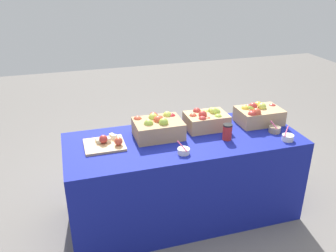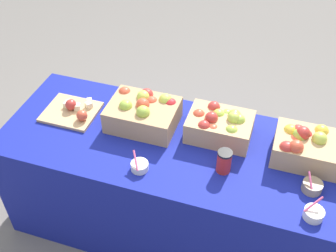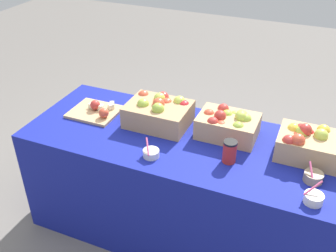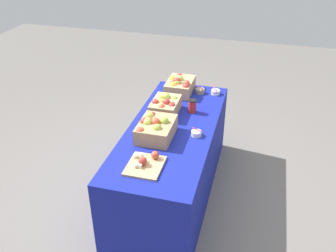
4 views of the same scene
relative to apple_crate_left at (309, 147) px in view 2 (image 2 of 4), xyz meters
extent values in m
plane|color=slate|center=(-0.72, -0.11, -0.82)|extent=(10.00, 10.00, 0.00)
cube|color=navy|center=(-0.72, -0.11, -0.45)|extent=(1.90, 0.76, 0.74)
cube|color=tan|center=(0.01, 0.00, -0.02)|extent=(0.38, 0.26, 0.13)
sphere|color=#99B742|center=(-0.06, 0.01, 0.05)|extent=(0.07, 0.07, 0.07)
sphere|color=red|center=(-0.03, 0.04, 0.03)|extent=(0.07, 0.07, 0.07)
sphere|color=#B2332D|center=(-0.11, -0.09, 0.04)|extent=(0.07, 0.07, 0.07)
sphere|color=#B2C64C|center=(0.04, 0.01, 0.06)|extent=(0.07, 0.07, 0.07)
sphere|color=#D14C33|center=(-0.07, -0.09, 0.06)|extent=(0.07, 0.07, 0.07)
sphere|color=#B2332D|center=(-0.05, 0.01, 0.07)|extent=(0.07, 0.07, 0.07)
sphere|color=#D14C33|center=(-0.08, -0.01, 0.02)|extent=(0.07, 0.07, 0.07)
sphere|color=gold|center=(0.05, 0.09, 0.04)|extent=(0.07, 0.07, 0.07)
sphere|color=#B2332D|center=(-0.07, 0.05, 0.04)|extent=(0.07, 0.07, 0.07)
sphere|color=gold|center=(-0.11, 0.04, 0.04)|extent=(0.07, 0.07, 0.07)
cube|color=tan|center=(-0.48, 0.02, -0.02)|extent=(0.35, 0.25, 0.13)
sphere|color=#B2332D|center=(-0.55, -0.06, 0.04)|extent=(0.07, 0.07, 0.07)
sphere|color=#99B742|center=(-0.45, 0.09, 0.02)|extent=(0.07, 0.07, 0.07)
sphere|color=#B2C64C|center=(-0.41, 0.03, 0.06)|extent=(0.07, 0.07, 0.07)
sphere|color=#99B742|center=(-0.49, 0.06, 0.03)|extent=(0.07, 0.07, 0.07)
sphere|color=#99B742|center=(-0.40, -0.05, 0.03)|extent=(0.07, 0.07, 0.07)
sphere|color=#B2332D|center=(-0.52, 0.00, 0.06)|extent=(0.07, 0.07, 0.07)
sphere|color=#B2332D|center=(-0.53, 0.11, 0.04)|extent=(0.07, 0.07, 0.07)
sphere|color=#D14C33|center=(-0.50, -0.05, 0.02)|extent=(0.07, 0.07, 0.07)
sphere|color=#99B742|center=(-0.38, 0.04, 0.04)|extent=(0.07, 0.07, 0.07)
sphere|color=#D14C33|center=(-0.60, 0.03, 0.03)|extent=(0.07, 0.07, 0.07)
sphere|color=#99B742|center=(-0.41, 0.07, 0.05)|extent=(0.07, 0.07, 0.07)
cube|color=tan|center=(-0.91, -0.01, -0.01)|extent=(0.38, 0.29, 0.14)
sphere|color=red|center=(-0.77, 0.06, 0.04)|extent=(0.08, 0.08, 0.08)
sphere|color=#99B742|center=(-1.00, -0.05, 0.06)|extent=(0.08, 0.08, 0.08)
sphere|color=#D14C33|center=(-1.06, 0.08, 0.04)|extent=(0.08, 0.08, 0.08)
sphere|color=#B2C64C|center=(-0.81, 0.08, 0.05)|extent=(0.08, 0.08, 0.08)
sphere|color=#D14C33|center=(-0.91, -0.01, 0.06)|extent=(0.08, 0.08, 0.08)
sphere|color=#B2C64C|center=(-0.93, 0.06, 0.06)|extent=(0.08, 0.08, 0.08)
sphere|color=#B2332D|center=(-0.92, 0.08, 0.05)|extent=(0.08, 0.08, 0.08)
sphere|color=#D14C33|center=(-0.88, 0.05, 0.04)|extent=(0.08, 0.08, 0.08)
sphere|color=#99B742|center=(-0.88, -0.08, 0.06)|extent=(0.08, 0.08, 0.08)
cube|color=tan|center=(-1.35, -0.06, -0.07)|extent=(0.31, 0.27, 0.02)
cube|color=beige|center=(-1.39, -0.03, -0.05)|extent=(0.03, 0.03, 0.03)
cube|color=beige|center=(-1.26, 0.01, -0.05)|extent=(0.05, 0.05, 0.03)
sphere|color=#D14C33|center=(-1.25, -0.11, -0.03)|extent=(0.06, 0.06, 0.06)
cube|color=beige|center=(-1.32, -0.03, -0.05)|extent=(0.05, 0.05, 0.04)
cube|color=beige|center=(-1.40, 0.00, -0.05)|extent=(0.03, 0.03, 0.02)
cube|color=beige|center=(-1.28, 0.05, -0.05)|extent=(0.04, 0.04, 0.03)
sphere|color=#B2332D|center=(-1.35, -0.04, -0.03)|extent=(0.07, 0.07, 0.07)
cylinder|color=silver|center=(-0.81, -0.35, -0.06)|extent=(0.09, 0.09, 0.04)
cylinder|color=#EA598C|center=(-0.82, -0.36, -0.01)|extent=(0.06, 0.09, 0.07)
cylinder|color=gray|center=(0.04, -0.22, -0.06)|extent=(0.10, 0.10, 0.05)
cylinder|color=#EA598C|center=(0.02, -0.22, -0.01)|extent=(0.04, 0.07, 0.06)
cylinder|color=silver|center=(0.06, -0.38, -0.06)|extent=(0.09, 0.09, 0.05)
cylinder|color=#EA598C|center=(0.04, -0.37, -0.01)|extent=(0.08, 0.07, 0.06)
cylinder|color=red|center=(-0.40, -0.22, -0.02)|extent=(0.07, 0.07, 0.12)
cylinder|color=black|center=(-0.40, -0.22, 0.04)|extent=(0.08, 0.08, 0.01)
camera|label=1|loc=(-1.58, -2.53, 1.20)|focal=38.12mm
camera|label=2|loc=(-0.22, -1.67, 1.51)|focal=44.53mm
camera|label=3|loc=(-0.04, -1.92, 1.21)|focal=41.79mm
camera|label=4|loc=(-3.52, -0.82, 1.64)|focal=39.90mm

